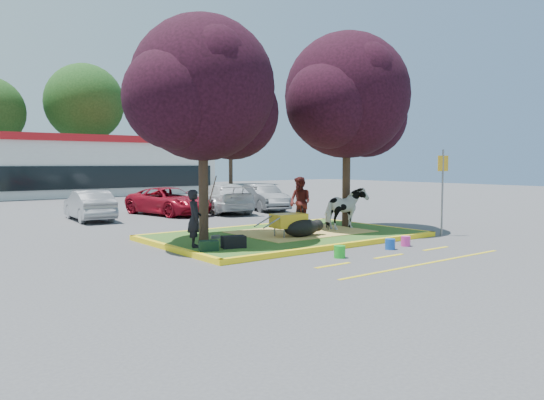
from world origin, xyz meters
TOP-DOWN VIEW (x-y plane):
  - ground at (0.00, 0.00)m, footprint 90.00×90.00m
  - median_island at (0.00, 0.00)m, footprint 8.00×5.00m
  - curb_near at (0.00, -2.58)m, footprint 8.30×0.16m
  - curb_far at (0.00, 2.58)m, footprint 8.30×0.16m
  - curb_left at (-4.08, 0.00)m, footprint 0.16×5.30m
  - curb_right at (4.08, 0.00)m, footprint 0.16×5.30m
  - straw_bedding at (0.60, 0.00)m, footprint 4.20×3.00m
  - tree_purple_left at (-2.78, 0.38)m, footprint 5.06×4.20m
  - tree_purple_right at (2.92, 0.18)m, footprint 5.30×4.40m
  - fire_lane_stripe_a at (-2.00, -4.20)m, footprint 1.10×0.12m
  - fire_lane_stripe_b at (0.00, -4.20)m, footprint 1.10×0.12m
  - fire_lane_stripe_c at (2.00, -4.20)m, footprint 1.10×0.12m
  - fire_lane_long at (0.00, -5.40)m, footprint 6.00×0.10m
  - retail_building at (2.00, 27.98)m, footprint 20.40×8.40m
  - treeline at (1.23, 37.61)m, footprint 46.58×7.80m
  - cow at (2.28, -0.40)m, footprint 1.74×0.93m
  - calf at (-0.10, -0.86)m, footprint 1.38×0.95m
  - handler at (-3.70, -0.66)m, footprint 0.55×0.66m
  - visitor_a at (1.32, 0.86)m, footprint 0.75×0.92m
  - visitor_b at (1.44, 1.01)m, footprint 0.57×0.75m
  - wheelbarrow at (-0.41, -0.64)m, footprint 1.89×0.70m
  - gear_bag_dark at (-2.94, -1.39)m, footprint 0.70×0.50m
  - gear_bag_green at (-3.70, -1.39)m, footprint 0.57×0.47m
  - sign_post at (4.43, -2.70)m, footprint 0.39×0.14m
  - bucket_green at (-1.17, -3.58)m, footprint 0.34×0.34m
  - bucket_pink at (1.70, -3.39)m, footprint 0.31×0.31m
  - bucket_blue at (0.88, -3.50)m, footprint 0.37×0.37m
  - car_silver at (-3.25, 9.07)m, footprint 1.64×3.92m
  - car_red at (0.50, 9.26)m, footprint 2.93×4.89m
  - car_white at (3.07, 8.70)m, footprint 3.03×5.17m
  - car_grey at (5.40, 8.57)m, footprint 2.19×4.17m

SIDE VIEW (x-z plane):
  - ground at x=0.00m, z-range 0.00..0.00m
  - fire_lane_stripe_a at x=-2.00m, z-range 0.00..0.01m
  - fire_lane_stripe_b at x=0.00m, z-range 0.00..0.01m
  - fire_lane_stripe_c at x=2.00m, z-range 0.00..0.01m
  - fire_lane_long at x=0.00m, z-range 0.00..0.01m
  - median_island at x=0.00m, z-range 0.00..0.15m
  - curb_near at x=0.00m, z-range 0.00..0.15m
  - curb_far at x=0.00m, z-range 0.00..0.15m
  - curb_left at x=-4.08m, z-range 0.00..0.15m
  - curb_right at x=4.08m, z-range 0.00..0.15m
  - bucket_pink at x=1.70m, z-range 0.00..0.29m
  - bucket_blue at x=0.88m, z-range 0.00..0.30m
  - straw_bedding at x=0.60m, z-range 0.15..0.16m
  - bucket_green at x=-1.17m, z-range 0.00..0.31m
  - gear_bag_green at x=-3.70m, z-range 0.15..0.41m
  - gear_bag_dark at x=-2.94m, z-range 0.15..0.47m
  - calf at x=-0.10m, z-range 0.15..0.70m
  - car_silver at x=-3.25m, z-range 0.00..1.26m
  - car_red at x=0.50m, z-range 0.00..1.27m
  - wheelbarrow at x=-0.41m, z-range 0.28..0.99m
  - car_grey at x=5.40m, z-range 0.00..1.31m
  - car_white at x=3.07m, z-range 0.00..1.41m
  - visitor_b at x=1.44m, z-range 0.15..1.33m
  - cow at x=2.28m, z-range 0.15..1.57m
  - handler at x=-3.70m, z-range 0.15..1.70m
  - visitor_a at x=1.32m, z-range 0.15..1.93m
  - sign_post at x=4.43m, z-range 0.36..3.21m
  - retail_building at x=2.00m, z-range 0.05..4.45m
  - tree_purple_left at x=-2.78m, z-range 1.10..7.61m
  - tree_purple_right at x=2.92m, z-range 1.15..7.97m
  - treeline at x=1.23m, z-range 0.42..15.05m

